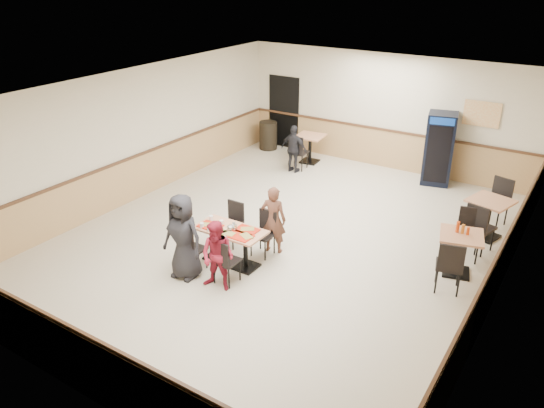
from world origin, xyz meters
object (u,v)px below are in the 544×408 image
Objects in this scene: diner_man_opposite at (273,220)px; side_table_far at (489,213)px; main_table at (231,240)px; back_table at (310,144)px; lone_diner at (294,149)px; side_table_near at (460,248)px; diner_woman_left at (183,237)px; pepsi_cooler at (439,149)px; diner_woman_right at (218,256)px; trash_bin at (268,135)px.

diner_man_opposite reaches higher than side_table_far.
back_table is at bearing 104.20° from main_table.
main_table is 1.39× the size of side_table_far.
side_table_near is (5.01, -2.76, -0.11)m from lone_diner.
back_table is at bearing 159.39° from side_table_far.
diner_woman_left is at bearing 99.99° from lone_diner.
pepsi_cooler reaches higher than back_table.
side_table_near is at bearing -176.15° from diner_man_opposite.
back_table is at bearing -83.96° from diner_man_opposite.
diner_woman_right is 7.45m from trash_bin.
trash_bin is at bearing 167.66° from back_table.
trash_bin is (-6.72, 2.28, -0.13)m from side_table_far.
diner_man_opposite is 3.37m from side_table_near.
diner_woman_right is 6.90m from pepsi_cooler.
pepsi_cooler is (2.39, 6.70, 0.12)m from diner_woman_left.
back_table is at bearing -90.35° from lone_diner.
back_table is (-1.82, 4.72, -0.15)m from diner_man_opposite.
trash_bin is (-2.59, 6.66, -0.37)m from diner_woman_left.
diner_man_opposite is 0.75× the size of pepsi_cooler.
diner_woman_left reaches higher than side_table_near.
diner_woman_right is at bearing -67.62° from main_table.
back_table is (-1.73, 6.30, -0.11)m from diner_woman_right.
diner_woman_left is 1.23× the size of lone_diner.
diner_woman_right reaches higher than side_table_far.
back_table is 3.43m from pepsi_cooler.
side_table_far reaches higher than back_table.
diner_woman_left reaches higher than lone_diner.
lone_diner is 1.35× the size of side_table_far.
diner_woman_right reaches higher than side_table_near.
diner_woman_right reaches higher than back_table.
diner_woman_left is 4.83m from side_table_near.
side_table_far is 1.14× the size of trash_bin.
diner_woman_left is at bearing -81.07° from back_table.
diner_woman_left is 7.11m from pepsi_cooler.
back_table is (-0.00, 0.87, -0.12)m from lone_diner.
pepsi_cooler is at bearing 66.77° from diner_woman_left.
side_table_far is at bearing 86.16° from side_table_near.
side_table_near is at bearing -81.44° from pepsi_cooler.
pepsi_cooler is at bearing 71.39° from main_table.
side_table_near reaches higher than back_table.
diner_man_opposite reaches higher than back_table.
main_table is at bearing 47.14° from diner_man_opposite.
trash_bin reaches higher than side_table_near.
diner_woman_left is 6.39m from back_table.
diner_woman_left is at bearing 47.14° from diner_man_opposite.
side_table_near is at bearing 31.70° from diner_woman_right.
pepsi_cooler reaches higher than diner_man_opposite.
back_table is (-5.12, 1.93, -0.03)m from side_table_far.
main_table is at bearing 104.96° from diner_woman_right.
diner_man_opposite is 1.69× the size of back_table.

